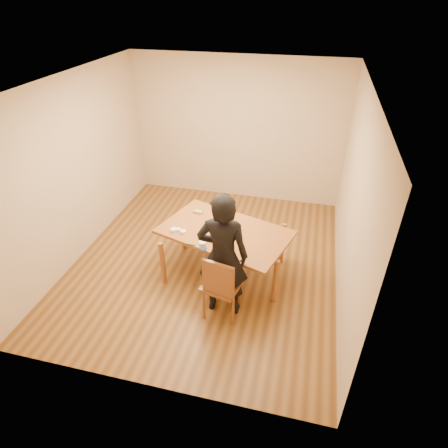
% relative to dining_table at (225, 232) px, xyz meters
% --- Properties ---
extents(room_shell, '(4.00, 4.50, 2.70)m').
position_rel_dining_table_xyz_m(room_shell, '(-0.35, 0.54, 0.62)').
color(room_shell, brown).
rests_on(room_shell, ground).
extents(dining_table, '(2.02, 1.55, 0.04)m').
position_rel_dining_table_xyz_m(dining_table, '(0.00, 0.00, 0.00)').
color(dining_table, brown).
rests_on(dining_table, floor).
extents(dining_chair, '(0.54, 0.54, 0.04)m').
position_rel_dining_table_xyz_m(dining_chair, '(0.15, -0.78, -0.28)').
color(dining_chair, brown).
rests_on(dining_chair, floor).
extents(cake_plate, '(0.32, 0.32, 0.02)m').
position_rel_dining_table_xyz_m(cake_plate, '(0.02, 0.09, 0.03)').
color(cake_plate, '#BF0C32').
rests_on(cake_plate, dining_table).
extents(cake, '(0.20, 0.20, 0.06)m').
position_rel_dining_table_xyz_m(cake, '(0.02, 0.09, 0.08)').
color(cake, white).
rests_on(cake, cake_plate).
extents(frosting_dome, '(0.19, 0.19, 0.03)m').
position_rel_dining_table_xyz_m(frosting_dome, '(0.02, 0.09, 0.12)').
color(frosting_dome, white).
rests_on(frosting_dome, cake).
extents(frosting_tub, '(0.10, 0.10, 0.09)m').
position_rel_dining_table_xyz_m(frosting_tub, '(-0.19, -0.45, 0.07)').
color(frosting_tub, white).
rests_on(frosting_tub, dining_table).
extents(frosting_lid, '(0.10, 0.10, 0.01)m').
position_rel_dining_table_xyz_m(frosting_lid, '(-0.17, -0.48, 0.03)').
color(frosting_lid, '#1B55B3').
rests_on(frosting_lid, dining_table).
extents(frosting_dollop, '(0.04, 0.04, 0.02)m').
position_rel_dining_table_xyz_m(frosting_dollop, '(-0.17, -0.48, 0.04)').
color(frosting_dollop, white).
rests_on(frosting_dollop, frosting_lid).
extents(ramekin_green, '(0.08, 0.08, 0.04)m').
position_rel_dining_table_xyz_m(ramekin_green, '(-0.56, -0.19, 0.04)').
color(ramekin_green, white).
rests_on(ramekin_green, dining_table).
extents(ramekin_yellow, '(0.09, 0.09, 0.04)m').
position_rel_dining_table_xyz_m(ramekin_yellow, '(-0.70, -0.18, 0.04)').
color(ramekin_yellow, white).
rests_on(ramekin_yellow, dining_table).
extents(ramekin_multi, '(0.07, 0.07, 0.04)m').
position_rel_dining_table_xyz_m(ramekin_multi, '(-0.64, -0.16, 0.04)').
color(ramekin_multi, white).
rests_on(ramekin_multi, dining_table).
extents(candy_box_pink, '(0.15, 0.10, 0.02)m').
position_rel_dining_table_xyz_m(candy_box_pink, '(-0.51, 0.37, 0.03)').
color(candy_box_pink, '#C82F70').
rests_on(candy_box_pink, dining_table).
extents(candy_box_green, '(0.12, 0.07, 0.02)m').
position_rel_dining_table_xyz_m(candy_box_green, '(-0.51, 0.37, 0.05)').
color(candy_box_green, green).
rests_on(candy_box_green, candy_box_pink).
extents(spatula, '(0.14, 0.01, 0.01)m').
position_rel_dining_table_xyz_m(spatula, '(-0.37, -0.44, 0.03)').
color(spatula, black).
rests_on(spatula, dining_table).
extents(person, '(0.66, 0.46, 1.75)m').
position_rel_dining_table_xyz_m(person, '(0.15, -0.73, 0.15)').
color(person, black).
rests_on(person, floor).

